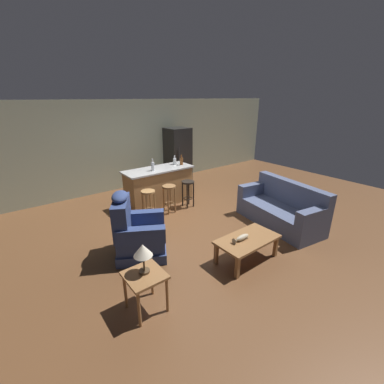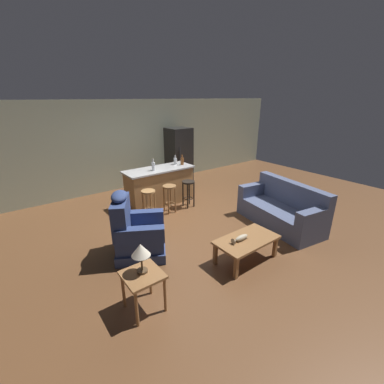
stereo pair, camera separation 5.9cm
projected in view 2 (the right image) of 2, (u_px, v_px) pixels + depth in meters
name	position (u px, v px, depth m)	size (l,w,h in m)	color
ground_plane	(191.00, 221.00, 5.85)	(12.00, 12.00, 0.00)	brown
back_wall	(129.00, 145.00, 7.73)	(12.00, 0.05, 2.60)	#9EA88E
coffee_table	(247.00, 242.00, 4.35)	(1.10, 0.60, 0.42)	olive
fish_figurine	(240.00, 238.00, 4.25)	(0.34, 0.10, 0.10)	#4C3823
couch	(282.00, 210.00, 5.62)	(1.14, 2.01, 0.94)	#4C5675
recliner_near_lamp	(136.00, 233.00, 4.52)	(1.14, 1.14, 1.20)	navy
end_table	(143.00, 280.00, 3.29)	(0.48, 0.48, 0.56)	olive
table_lamp	(141.00, 251.00, 3.19)	(0.24, 0.24, 0.41)	#4C3823
kitchen_island	(160.00, 186.00, 6.70)	(1.80, 0.70, 0.95)	#9E7042
bar_stool_left	(149.00, 199.00, 5.85)	(0.32, 0.32, 0.68)	#A87A47
bar_stool_middle	(170.00, 194.00, 6.17)	(0.32, 0.32, 0.68)	olive
bar_stool_right	(188.00, 189.00, 6.49)	(0.32, 0.32, 0.68)	black
refrigerator	(179.00, 156.00, 8.26)	(0.70, 0.69, 1.76)	black
bottle_tall_green	(175.00, 161.00, 6.90)	(0.09, 0.09, 0.24)	silver
bottle_short_amber	(182.00, 161.00, 6.86)	(0.09, 0.09, 0.27)	brown
bottle_wine_dark	(153.00, 166.00, 6.32)	(0.08, 0.08, 0.29)	silver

